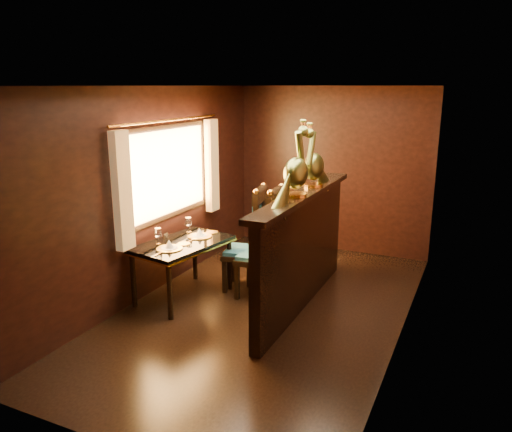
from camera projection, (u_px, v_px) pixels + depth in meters
The scene contains 8 objects.
ground at pixel (266, 310), 5.73m from camera, with size 5.00×5.00×0.00m, color black.
room_shell at pixel (260, 173), 5.38m from camera, with size 3.04×5.04×2.52m.
partition at pixel (302, 247), 5.69m from camera, with size 0.26×2.70×1.36m.
dining_table at pixel (182, 247), 5.94m from camera, with size 0.93×1.30×0.90m.
chair_left at pixel (269, 240), 5.92m from camera, with size 0.53×0.55×1.38m.
chair_right at pixel (253, 236), 6.15m from camera, with size 0.57×0.59×1.34m.
peacock_left at pixel (296, 159), 5.18m from camera, with size 0.25×0.67×0.80m, color #18492C, non-canonical shape.
peacock_right at pixel (314, 155), 5.70m from camera, with size 0.24×0.63×0.75m, color #18492C, non-canonical shape.
Camera 1 is at (2.12, -4.83, 2.50)m, focal length 35.00 mm.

